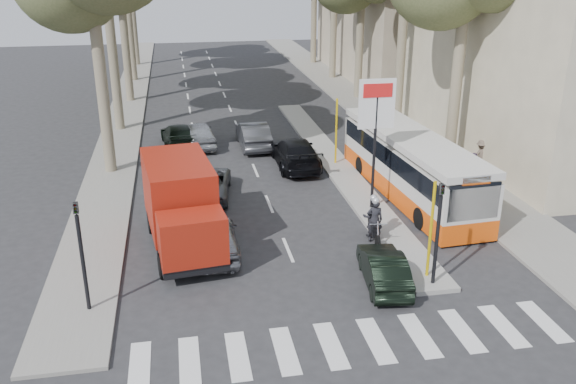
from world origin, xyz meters
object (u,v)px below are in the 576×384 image
(dark_hatchback, at_px, (384,268))
(motorcycle, at_px, (374,220))
(silver_hatchback, at_px, (216,237))
(city_bus, at_px, (410,164))
(red_truck, at_px, (181,205))

(dark_hatchback, bearing_deg, motorcycle, -95.22)
(silver_hatchback, distance_m, city_bus, 9.93)
(dark_hatchback, height_order, red_truck, red_truck)
(red_truck, distance_m, motorcycle, 7.18)
(red_truck, bearing_deg, city_bus, 11.53)
(city_bus, bearing_deg, silver_hatchback, -158.30)
(dark_hatchback, xyz_separation_m, motorcycle, (0.71, 3.27, 0.25))
(silver_hatchback, relative_size, city_bus, 0.36)
(silver_hatchback, relative_size, red_truck, 0.63)
(silver_hatchback, height_order, red_truck, red_truck)
(dark_hatchback, relative_size, red_truck, 0.57)
(city_bus, bearing_deg, motorcycle, -129.78)
(city_bus, height_order, motorcycle, city_bus)
(motorcycle, bearing_deg, red_truck, -178.13)
(silver_hatchback, relative_size, dark_hatchback, 1.10)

